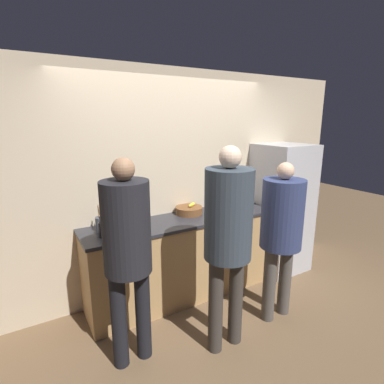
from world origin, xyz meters
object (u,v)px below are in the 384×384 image
fruit_bowl (189,210)px  bottle_dark (101,229)px  utensil_crock (101,224)px  person_left (127,245)px  refrigerator (281,208)px  person_right (281,225)px  person_center (228,229)px  cup_white (223,213)px

fruit_bowl → bottle_dark: bottle_dark is taller
utensil_crock → fruit_bowl: bearing=2.5°
person_left → utensil_crock: 0.74m
person_left → fruit_bowl: bearing=37.7°
person_left → fruit_bowl: size_ratio=5.54×
refrigerator → person_left: (-2.35, -0.61, 0.21)m
person_right → fruit_bowl: bearing=117.4°
bottle_dark → fruit_bowl: bearing=11.2°
person_left → person_center: (0.79, -0.26, 0.06)m
person_right → cup_white: person_right is taller
person_left → utensil_crock: size_ratio=6.45×
bottle_dark → cup_white: size_ratio=2.33×
person_right → utensil_crock: size_ratio=6.00×
person_left → person_right: (1.51, -0.19, -0.06)m
utensil_crock → bottle_dark: bearing=-102.2°
person_center → utensil_crock: person_center is taller
person_left → bottle_dark: bearing=96.4°
utensil_crock → cup_white: size_ratio=3.07×
utensil_crock → cup_white: bearing=-10.3°
fruit_bowl → refrigerator: bearing=-7.4°
person_center → cup_white: bearing=56.2°
person_center → utensil_crock: bearing=129.4°
bottle_dark → utensil_crock: bearing=77.8°
fruit_bowl → cup_white: bearing=-44.8°
person_left → person_center: person_center is taller
refrigerator → cup_white: 1.07m
refrigerator → person_center: (-1.56, -0.87, 0.28)m
person_left → person_right: bearing=-7.0°
person_center → utensil_crock: 1.30m
person_right → bottle_dark: (-1.58, 0.76, 0.02)m
person_center → bottle_dark: person_center is taller
utensil_crock → bottle_dark: 0.17m
utensil_crock → cup_white: 1.35m
fruit_bowl → cup_white: fruit_bowl is taller
refrigerator → fruit_bowl: bearing=172.6°
refrigerator → utensil_crock: (-2.38, 0.13, 0.17)m
person_left → cup_white: person_left is taller
person_right → cup_white: (-0.21, 0.68, -0.02)m
cup_white → person_right: bearing=-72.6°
person_left → bottle_dark: (-0.06, 0.57, -0.05)m
refrigerator → person_left: 2.44m
fruit_bowl → cup_white: size_ratio=3.57×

